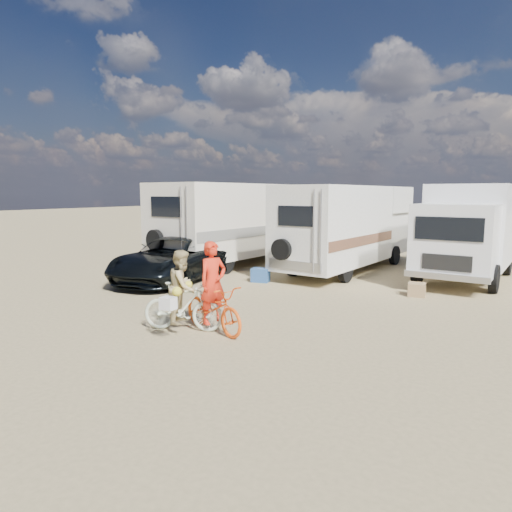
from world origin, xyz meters
The scene contains 11 objects.
ground centered at (0.00, 0.00, 0.00)m, with size 140.00×140.00×0.00m, color tan.
rv_main centered at (-0.29, 7.17, 1.58)m, with size 2.23×7.75×3.15m, color white, non-canonical shape.
rv_left centered at (-4.78, 6.70, 1.63)m, with size 2.66×8.17×3.26m, color beige, non-canonical shape.
box_truck centered at (3.78, 7.19, 1.59)m, with size 2.42×5.96×3.19m, color white, non-canonical shape.
dark_suv centered at (-4.72, 2.32, 0.72)m, with size 2.39×5.19×1.44m, color black.
bike_man centered at (-0.34, -1.75, 0.50)m, with size 0.66×1.91×1.00m, color #EA4E0F.
bike_woman centered at (-0.92, -2.02, 0.52)m, with size 0.49×1.74×1.04m, color beige.
rider_man centered at (-0.34, -1.75, 0.87)m, with size 0.63×0.41×1.73m, color red.
rider_woman centered at (-0.92, -2.02, 0.77)m, with size 0.75×0.59×1.55m, color tan.
cooler centered at (-2.05, 3.47, 0.23)m, with size 0.56×0.41×0.45m, color #2A518F.
crate centered at (2.81, 3.80, 0.19)m, with size 0.47×0.47×0.37m, color #9A784D.
Camera 1 is at (4.96, -9.40, 2.89)m, focal length 31.81 mm.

